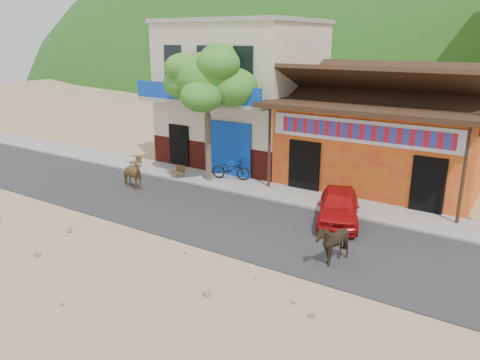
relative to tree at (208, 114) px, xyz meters
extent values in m
plane|color=#9E825B|center=(4.60, -5.80, -3.12)|extent=(120.00, 120.00, 0.00)
cube|color=#28282B|center=(4.60, -3.30, -3.10)|extent=(60.00, 5.00, 0.04)
cube|color=gray|center=(4.60, 0.20, -3.06)|extent=(60.00, 2.00, 0.12)
cube|color=orange|center=(6.60, 4.20, -1.32)|extent=(8.00, 6.00, 3.60)
cube|color=beige|center=(-0.90, 4.20, 0.38)|extent=(7.00, 6.00, 7.00)
imported|color=olive|center=(-2.17, -2.69, -2.48)|extent=(1.49, 0.82, 1.20)
imported|color=black|center=(7.88, -4.54, -2.45)|extent=(1.50, 1.46, 1.25)
imported|color=#B50C0E|center=(6.80, -1.41, -2.49)|extent=(2.52, 3.74, 1.18)
imported|color=black|center=(0.80, 0.61, -2.53)|extent=(1.89, 1.13, 0.94)
camera|label=1|loc=(12.43, -16.28, 3.19)|focal=35.00mm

